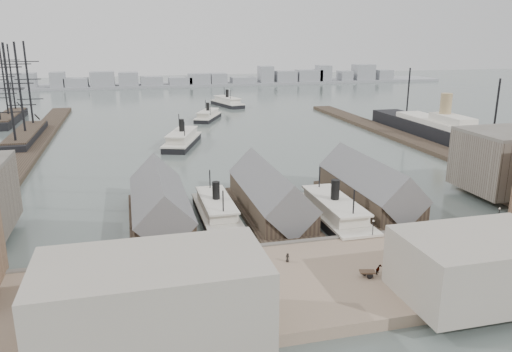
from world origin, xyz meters
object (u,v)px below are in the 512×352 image
object	(u,v)px
ferry_docked_west	(216,210)
horse_cart_center	(212,274)
horse_cart_left	(76,290)
ocean_steamer	(444,131)
horse_cart_right	(376,271)

from	to	relation	value
ferry_docked_west	horse_cart_center	size ratio (longest dim) A/B	5.58
horse_cart_center	horse_cart_left	bearing A→B (deg)	98.20
ferry_docked_west	ocean_steamer	bearing A→B (deg)	31.81
ferry_docked_west	horse_cart_left	bearing A→B (deg)	-130.70
ferry_docked_west	horse_cart_right	size ratio (longest dim) A/B	5.73
ocean_steamer	horse_cart_left	xyz separation A→B (m)	(-133.50, -98.26, -1.33)
horse_cart_right	horse_cart_left	bearing A→B (deg)	97.89
ferry_docked_west	ocean_steamer	world-z (taller)	ocean_steamer
ferry_docked_west	horse_cart_center	distance (m)	33.44
horse_cart_left	horse_cart_right	bearing A→B (deg)	-84.75
ferry_docked_west	horse_cart_left	distance (m)	43.70
ocean_steamer	horse_cart_left	distance (m)	165.76
ocean_steamer	horse_cart_right	world-z (taller)	ocean_steamer
ocean_steamer	horse_cart_left	size ratio (longest dim) A/B	20.00
horse_cart_left	horse_cart_center	size ratio (longest dim) A/B	0.99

